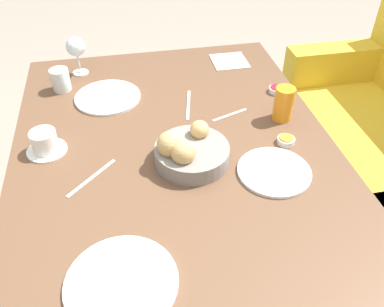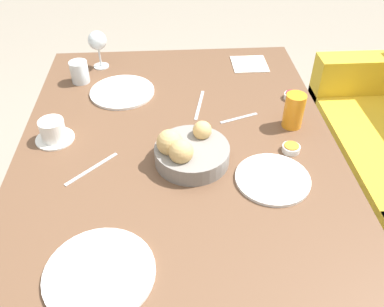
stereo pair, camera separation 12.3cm
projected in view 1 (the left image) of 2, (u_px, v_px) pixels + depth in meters
The scene contains 16 objects.
ground_plane at pixel (181, 288), 1.79m from camera, with size 10.00×10.00×0.00m, color gray.
dining_table at pixel (177, 174), 1.34m from camera, with size 1.44×1.03×0.78m.
bread_basket at pixel (189, 151), 1.22m from camera, with size 0.23×0.23×0.12m.
plate_near_left at pixel (108, 97), 1.53m from camera, with size 0.25×0.25×0.01m.
plate_near_right at pixel (121, 283), 0.92m from camera, with size 0.26×0.26×0.01m.
plate_far_center at pixel (274, 172), 1.21m from camera, with size 0.22×0.22×0.01m.
juice_glass at pixel (284, 104), 1.39m from camera, with size 0.07×0.07×0.12m.
water_tumbler at pixel (61, 80), 1.55m from camera, with size 0.07×0.07×0.09m.
wine_glass at pixel (76, 48), 1.60m from camera, with size 0.08×0.08×0.16m.
coffee_cup at pixel (45, 143), 1.27m from camera, with size 0.13×0.13×0.07m.
jam_bowl_berry at pixel (276, 89), 1.56m from camera, with size 0.06×0.06×0.02m.
jam_bowl_honey at pixel (286, 140), 1.31m from camera, with size 0.06×0.06×0.02m.
fork_silver at pixel (92, 178), 1.19m from camera, with size 0.14×0.15×0.00m.
knife_silver at pixel (188, 105), 1.49m from camera, with size 0.19×0.05×0.00m.
spoon_coffee at pixel (230, 115), 1.44m from camera, with size 0.06×0.14×0.00m.
napkin at pixel (229, 61), 1.75m from camera, with size 0.15×0.15×0.00m.
Camera 1 is at (0.98, -0.14, 1.60)m, focal length 38.00 mm.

